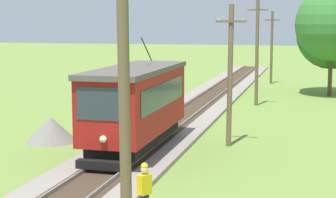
{
  "coord_description": "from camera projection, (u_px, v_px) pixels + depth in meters",
  "views": [
    {
      "loc": [
        7.4,
        -10.68,
        5.77
      ],
      "look_at": [
        0.78,
        14.85,
        2.1
      ],
      "focal_mm": 59.22,
      "sensor_mm": 36.0,
      "label": 1
    }
  ],
  "objects": [
    {
      "name": "utility_pole_foreground",
      "position": [
        124.0,
        98.0,
        11.2
      ],
      "size": [
        1.4,
        0.46,
        8.29
      ],
      "color": "brown",
      "rests_on": "ground"
    },
    {
      "name": "utility_pole_far",
      "position": [
        272.0,
        47.0,
        51.69
      ],
      "size": [
        1.4,
        0.51,
        6.78
      ],
      "color": "brown",
      "rests_on": "ground"
    },
    {
      "name": "red_tram",
      "position": [
        136.0,
        104.0,
        24.34
      ],
      "size": [
        2.6,
        8.54,
        4.79
      ],
      "color": "maroon",
      "rests_on": "rail_right"
    },
    {
      "name": "tree_right_far",
      "position": [
        332.0,
        24.0,
        42.65
      ],
      "size": [
        5.65,
        5.65,
        8.44
      ],
      "color": "#4C3823",
      "rests_on": "ground"
    },
    {
      "name": "utility_pole_mid",
      "position": [
        257.0,
        50.0,
        37.99
      ],
      "size": [
        1.4,
        0.59,
        7.5
      ],
      "color": "brown",
      "rests_on": "ground"
    },
    {
      "name": "track_worker",
      "position": [
        145.0,
        190.0,
        15.93
      ],
      "size": [
        0.41,
        0.45,
        1.78
      ],
      "rotation": [
        0.0,
        0.0,
        2.57
      ],
      "color": "navy",
      "rests_on": "ground"
    },
    {
      "name": "utility_pole_near_tram",
      "position": [
        230.0,
        74.0,
        25.72
      ],
      "size": [
        1.4,
        0.58,
        6.59
      ],
      "color": "brown",
      "rests_on": "ground"
    },
    {
      "name": "tree_right_near",
      "position": [
        332.0,
        34.0,
        44.44
      ],
      "size": [
        5.62,
        5.62,
        7.61
      ],
      "color": "#4C3823",
      "rests_on": "ground"
    },
    {
      "name": "gravel_pile",
      "position": [
        51.0,
        129.0,
        26.87
      ],
      "size": [
        2.47,
        2.47,
        1.22
      ],
      "primitive_type": "cone",
      "color": "gray",
      "rests_on": "ground"
    }
  ]
}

